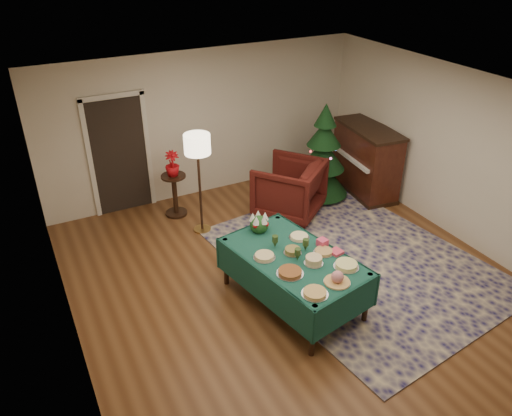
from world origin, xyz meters
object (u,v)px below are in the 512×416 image
christmas_tree (323,157)px  armchair (289,186)px  floor_lamp (198,150)px  potted_plant (173,169)px  piano (366,161)px  side_table (175,196)px  gift_box (322,243)px  buffet_table (293,265)px

christmas_tree → armchair: bearing=-163.1°
floor_lamp → potted_plant: floor_lamp is taller
christmas_tree → piano: christmas_tree is taller
floor_lamp → side_table: floor_lamp is taller
christmas_tree → floor_lamp: bearing=-177.6°
gift_box → potted_plant: size_ratio=0.28×
floor_lamp → piano: size_ratio=1.09×
buffet_table → potted_plant: bearing=101.4°
buffet_table → piano: size_ratio=1.35×
gift_box → armchair: 2.24m
buffet_table → side_table: (-0.60, 3.00, -0.23)m
side_table → potted_plant: potted_plant is taller
buffet_table → piano: (2.92, 2.20, 0.03)m
buffet_table → piano: bearing=37.0°
armchair → floor_lamp: size_ratio=0.63×
piano → buffet_table: bearing=-143.0°
floor_lamp → piano: 3.42m
gift_box → floor_lamp: (-0.86, 2.26, 0.65)m
armchair → piano: piano is taller
armchair → side_table: size_ratio=1.42×
side_table → christmas_tree: size_ratio=0.42×
floor_lamp → christmas_tree: size_ratio=0.94×
potted_plant → piano: (3.53, -0.80, -0.25)m
armchair → potted_plant: armchair is taller
potted_plant → gift_box: bearing=-70.4°
piano → floor_lamp: bearing=178.5°
gift_box → side_table: gift_box is taller
gift_box → side_table: 3.19m
buffet_table → floor_lamp: bearing=99.9°
gift_box → potted_plant: bearing=109.6°
potted_plant → side_table: bearing=90.0°
buffet_table → christmas_tree: (2.06, 2.39, 0.21)m
buffet_table → gift_box: bearing=3.1°
buffet_table → side_table: 3.07m
potted_plant → piano: 3.63m
armchair → side_table: bearing=-63.6°
side_table → floor_lamp: bearing=-74.0°
gift_box → piano: 3.29m
side_table → christmas_tree: (2.67, -0.62, 0.45)m
side_table → piano: 3.63m
gift_box → christmas_tree: 2.86m
floor_lamp → side_table: bearing=106.0°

